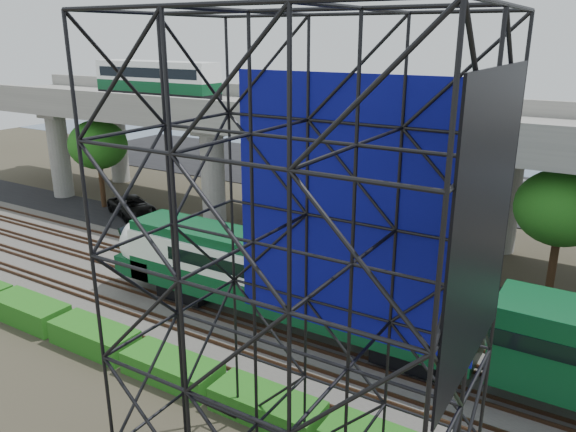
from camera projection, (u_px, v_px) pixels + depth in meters
The scene contains 13 objects.
ground at pixel (216, 331), 28.75m from camera, with size 140.00×140.00×0.00m, color #474233.
ballast_bed at pixel (239, 314), 30.34m from camera, with size 90.00×12.00×0.20m, color slate.
service_road at pixel (315, 263), 37.26m from camera, with size 90.00×5.00×0.08m, color black.
parking_lot at pixel (428, 186), 56.34m from camera, with size 90.00×18.00×0.08m, color black.
harbor_water at pixel (481, 150), 74.20m from camera, with size 140.00×40.00×0.03m, color #43546E.
rail_tracks at pixel (239, 311), 30.29m from camera, with size 90.00×9.52×0.16m.
commuter_train at pixel (325, 288), 26.92m from camera, with size 29.30×3.06×4.30m.
overpass at pixel (337, 127), 39.89m from camera, with size 80.00×12.00×12.40m.
scaffold_tower at pixel (300, 305), 15.20m from camera, with size 9.36×6.36×15.00m.
hedge_strip at pixel (172, 368), 24.59m from camera, with size 34.60×1.80×1.20m.
trees at pixel (298, 158), 42.49m from camera, with size 40.94×16.94×7.69m.
suv at pixel (132, 207), 46.68m from camera, with size 2.63×5.71×1.59m, color black.
parked_cars at pixel (431, 181), 55.76m from camera, with size 35.25×9.37×1.23m.
Camera 1 is at (16.50, -19.86, 14.43)m, focal length 35.00 mm.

